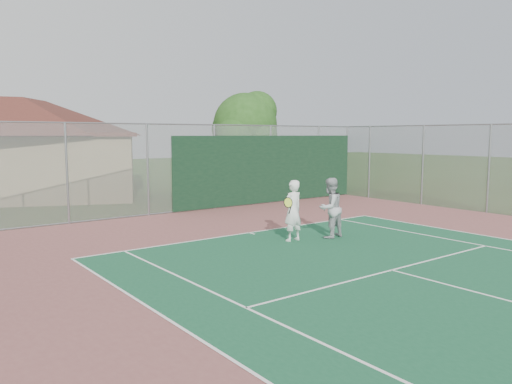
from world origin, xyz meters
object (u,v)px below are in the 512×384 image
Objects in this scene: tree at (247,127)px; player_white_front at (293,211)px; player_grey_back at (330,209)px; clubhouse at (5,138)px.

player_white_front is (-5.33, -9.51, -2.56)m from tree.
tree reaches higher than player_white_front.
player_grey_back reaches higher than player_white_front.
player_white_front is (4.35, -16.59, -2.05)m from clubhouse.
clubhouse is 3.02× the size of tree.
tree is 2.96× the size of player_white_front.
clubhouse is at bearing -78.36° from player_white_front.
clubhouse is 17.92m from player_grey_back.
player_grey_back is (1.19, -0.33, 0.01)m from player_white_front.
clubhouse is at bearing -77.57° from player_grey_back.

